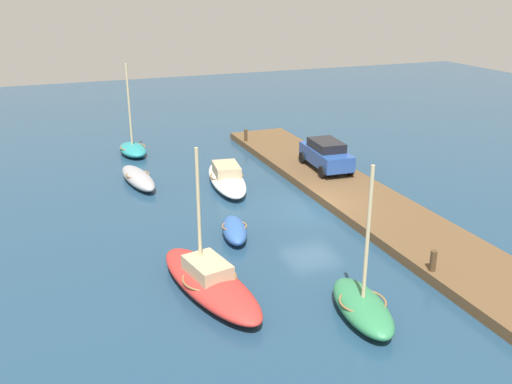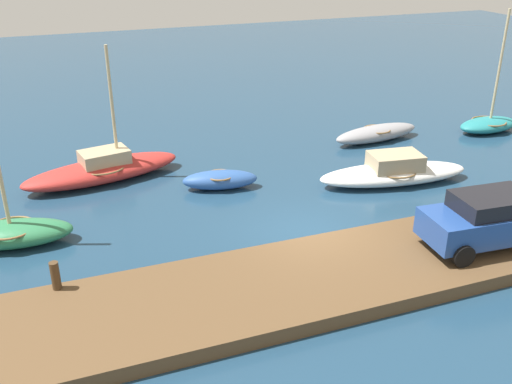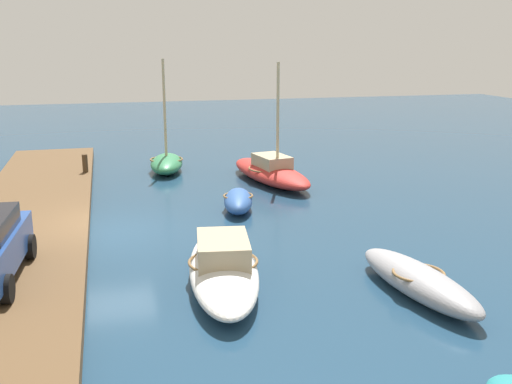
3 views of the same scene
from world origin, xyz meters
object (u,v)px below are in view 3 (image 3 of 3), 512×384
motorboat_white (223,265)px  rowboat_grey (418,280)px  rowboat_green (167,163)px  dinghy_blue (238,201)px  mooring_post_west (85,163)px  sailboat_red (271,171)px

motorboat_white → rowboat_grey: motorboat_white is taller
rowboat_green → rowboat_grey: size_ratio=1.15×
dinghy_blue → rowboat_green: size_ratio=0.57×
rowboat_green → mooring_post_west: rowboat_green is taller
motorboat_white → mooring_post_west: size_ratio=7.74×
sailboat_red → motorboat_white: sailboat_red is taller
sailboat_red → rowboat_grey: size_ratio=1.41×
sailboat_red → dinghy_blue: bearing=-41.5°
rowboat_grey → dinghy_blue: bearing=-169.8°
rowboat_grey → mooring_post_west: 16.28m
motorboat_white → sailboat_red: bearing=166.3°
dinghy_blue → rowboat_grey: rowboat_grey is taller
motorboat_white → dinghy_blue: bearing=172.2°
dinghy_blue → rowboat_green: bearing=-153.1°
dinghy_blue → rowboat_grey: (8.19, 2.54, 0.01)m
rowboat_grey → mooring_post_west: bearing=-157.9°
dinghy_blue → rowboat_grey: bearing=30.2°
sailboat_red → mooring_post_west: (-2.10, -7.67, 0.32)m
rowboat_green → sailboat_red: bearing=60.5°
rowboat_green → rowboat_grey: bearing=24.5°
sailboat_red → mooring_post_west: 7.95m
motorboat_white → rowboat_grey: 4.73m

